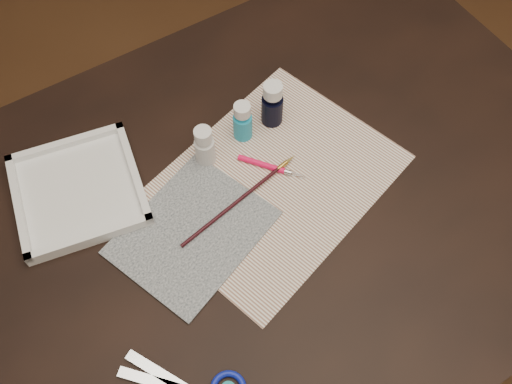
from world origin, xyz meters
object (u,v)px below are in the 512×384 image
paint_bottle_white (204,146)px  canvas (192,232)px  palette_tray (78,190)px  paint_bottle_cyan (243,121)px  paper (272,181)px  paint_bottle_navy (272,104)px

paint_bottle_white → canvas: bearing=-128.2°
paint_bottle_white → palette_tray: (-0.23, 0.06, -0.03)m
paint_bottle_white → paint_bottle_cyan: paint_bottle_white is taller
paint_bottle_cyan → paint_bottle_white: bearing=-172.1°
paper → paint_bottle_white: (-0.08, 0.10, 0.04)m
paint_bottle_white → palette_tray: bearing=166.3°
paper → paint_bottle_cyan: paint_bottle_cyan is taller
paper → paint_bottle_cyan: 0.12m
canvas → paper: bearing=5.0°
canvas → paint_bottle_white: bearing=51.8°
paint_bottle_cyan → palette_tray: bearing=172.1°
canvas → paint_bottle_navy: (0.25, 0.13, 0.05)m
paint_bottle_cyan → paint_bottle_navy: bearing=1.0°
paint_bottle_white → paint_bottle_cyan: (0.09, 0.01, -0.00)m
paint_bottle_white → palette_tray: size_ratio=0.41×
paper → palette_tray: 0.34m
canvas → paint_bottle_white: paint_bottle_white is taller
paint_bottle_navy → paint_bottle_cyan: bearing=-179.0°
canvas → paint_bottle_cyan: bearing=36.0°
paint_bottle_white → paint_bottle_navy: size_ratio=0.90×
paint_bottle_cyan → canvas: bearing=-144.0°
paint_bottle_navy → palette_tray: 0.38m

